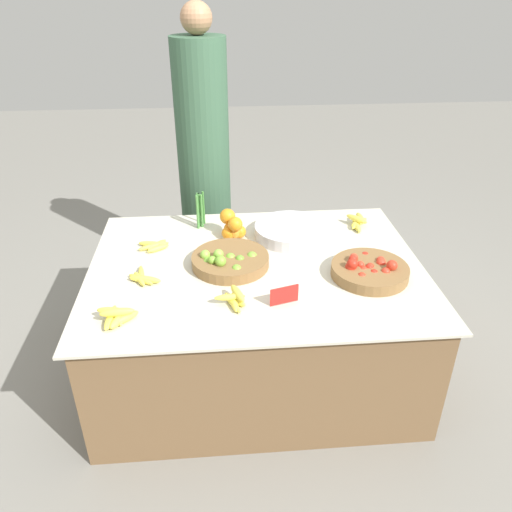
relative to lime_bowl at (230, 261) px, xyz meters
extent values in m
plane|color=gray|center=(0.12, 0.00, -0.65)|extent=(12.00, 12.00, 0.00)
cube|color=brown|center=(0.12, 0.00, -0.35)|extent=(1.52, 1.15, 0.61)
cube|color=beige|center=(0.12, 0.00, -0.04)|extent=(1.58, 1.20, 0.01)
cylinder|color=olive|center=(0.00, 0.00, 0.00)|extent=(0.37, 0.37, 0.05)
sphere|color=#7AB238|center=(-0.05, -0.07, 0.04)|extent=(0.05, 0.05, 0.05)
sphere|color=#6BA333|center=(0.05, -0.02, 0.02)|extent=(0.04, 0.04, 0.04)
sphere|color=#7AB238|center=(0.03, -0.11, 0.01)|extent=(0.05, 0.05, 0.05)
sphere|color=#7AB238|center=(0.10, 0.01, 0.01)|extent=(0.05, 0.05, 0.05)
sphere|color=#7AB238|center=(0.06, 0.05, -0.01)|extent=(0.04, 0.04, 0.04)
sphere|color=#89BC42|center=(-0.12, 0.01, 0.03)|extent=(0.05, 0.05, 0.05)
sphere|color=#89BC42|center=(0.06, -0.06, -0.01)|extent=(0.04, 0.04, 0.04)
sphere|color=#7AB238|center=(0.00, 0.00, 0.01)|extent=(0.05, 0.05, 0.05)
sphere|color=#7AB238|center=(-0.10, -0.03, 0.01)|extent=(0.05, 0.05, 0.05)
sphere|color=#7AB238|center=(-0.08, -0.05, 0.04)|extent=(0.04, 0.04, 0.04)
sphere|color=#89BC42|center=(-0.05, 0.00, 0.04)|extent=(0.05, 0.05, 0.05)
cylinder|color=olive|center=(0.63, -0.14, 0.00)|extent=(0.35, 0.35, 0.05)
sphere|color=red|center=(0.70, -0.10, 0.02)|extent=(0.04, 0.04, 0.04)
sphere|color=red|center=(0.54, -0.15, 0.02)|extent=(0.05, 0.05, 0.05)
sphere|color=red|center=(0.56, -0.10, 0.04)|extent=(0.04, 0.04, 0.04)
sphere|color=red|center=(0.64, -0.03, 0.00)|extent=(0.05, 0.05, 0.05)
sphere|color=red|center=(0.59, -0.13, 0.02)|extent=(0.04, 0.04, 0.04)
sphere|color=red|center=(0.69, -0.12, 0.02)|extent=(0.05, 0.05, 0.05)
sphere|color=red|center=(0.58, -0.21, 0.01)|extent=(0.04, 0.04, 0.04)
sphere|color=red|center=(0.55, -0.15, 0.04)|extent=(0.05, 0.05, 0.05)
sphere|color=red|center=(0.63, -0.15, 0.02)|extent=(0.04, 0.04, 0.04)
sphere|color=red|center=(0.64, -0.13, 0.00)|extent=(0.05, 0.05, 0.05)
sphere|color=red|center=(0.63, -0.14, 0.02)|extent=(0.04, 0.04, 0.04)
sphere|color=red|center=(0.72, -0.18, 0.04)|extent=(0.05, 0.05, 0.05)
sphere|color=red|center=(0.57, -0.08, 0.03)|extent=(0.04, 0.04, 0.04)
sphere|color=red|center=(0.60, -0.16, 0.01)|extent=(0.04, 0.04, 0.04)
sphere|color=red|center=(0.64, -0.19, 0.01)|extent=(0.04, 0.04, 0.04)
sphere|color=red|center=(0.69, -0.19, 0.02)|extent=(0.04, 0.04, 0.04)
sphere|color=orange|center=(0.04, 0.29, 0.01)|extent=(0.08, 0.08, 0.08)
sphere|color=orange|center=(0.06, 0.29, 0.00)|extent=(0.07, 0.07, 0.07)
sphere|color=orange|center=(0.02, 0.32, 0.01)|extent=(0.07, 0.07, 0.07)
sphere|color=orange|center=(0.00, 0.28, 0.00)|extent=(0.07, 0.07, 0.07)
sphere|color=orange|center=(0.04, 0.27, 0.06)|extent=(0.08, 0.08, 0.08)
sphere|color=orange|center=(0.00, 0.34, 0.07)|extent=(0.08, 0.08, 0.08)
cylinder|color=silver|center=(0.33, 0.28, 0.00)|extent=(0.39, 0.39, 0.06)
cube|color=red|center=(0.22, -0.33, 0.01)|extent=(0.12, 0.04, 0.08)
cylinder|color=#4C8E42|center=(-0.15, 0.45, 0.07)|extent=(0.01, 0.01, 0.19)
cylinder|color=#4C8E42|center=(-0.16, 0.42, 0.07)|extent=(0.01, 0.01, 0.19)
cylinder|color=#4C8E42|center=(-0.15, 0.46, 0.07)|extent=(0.01, 0.01, 0.19)
cylinder|color=#4C8E42|center=(-0.13, 0.43, 0.07)|extent=(0.01, 0.01, 0.19)
cylinder|color=#428438|center=(-0.15, 0.44, 0.07)|extent=(0.01, 0.01, 0.19)
cylinder|color=#428438|center=(-0.13, 0.48, 0.07)|extent=(0.01, 0.01, 0.19)
cylinder|color=#4C8E42|center=(-0.16, 0.43, 0.07)|extent=(0.01, 0.01, 0.19)
cylinder|color=#428438|center=(-0.15, 0.45, 0.07)|extent=(0.01, 0.01, 0.19)
ellipsoid|color=#EFDB4C|center=(0.01, -0.31, -0.01)|extent=(0.10, 0.11, 0.03)
ellipsoid|color=#EFDB4C|center=(0.01, -0.32, -0.01)|extent=(0.04, 0.14, 0.03)
ellipsoid|color=#EFDB4C|center=(0.00, -0.32, -0.02)|extent=(0.08, 0.16, 0.03)
ellipsoid|color=#EFDB4C|center=(0.02, -0.30, 0.01)|extent=(0.07, 0.13, 0.03)
ellipsoid|color=#EFDB4C|center=(-0.01, -0.32, 0.01)|extent=(0.13, 0.03, 0.03)
ellipsoid|color=#EFDB4C|center=(-0.43, -0.40, -0.01)|extent=(0.11, 0.10, 0.03)
ellipsoid|color=#EFDB4C|center=(-0.50, -0.40, -0.01)|extent=(0.04, 0.15, 0.03)
ellipsoid|color=#EFDB4C|center=(-0.46, -0.41, -0.01)|extent=(0.08, 0.12, 0.04)
ellipsoid|color=#EFDB4C|center=(-0.49, -0.39, -0.01)|extent=(0.04, 0.16, 0.03)
ellipsoid|color=#EFDB4C|center=(-0.46, -0.39, -0.02)|extent=(0.05, 0.11, 0.03)
ellipsoid|color=#EFDB4C|center=(-0.49, -0.38, 0.01)|extent=(0.13, 0.05, 0.03)
ellipsoid|color=#EFDB4C|center=(-0.46, -0.40, 0.01)|extent=(0.14, 0.05, 0.03)
ellipsoid|color=#EFDB4C|center=(-0.41, -0.10, -0.02)|extent=(0.08, 0.13, 0.03)
ellipsoid|color=#EFDB4C|center=(-0.41, -0.11, -0.02)|extent=(0.13, 0.11, 0.03)
ellipsoid|color=#EFDB4C|center=(-0.39, -0.11, -0.01)|extent=(0.15, 0.07, 0.03)
ellipsoid|color=#EFDB4C|center=(-0.41, -0.06, -0.02)|extent=(0.05, 0.16, 0.03)
ellipsoid|color=#EFDB4C|center=(0.71, 0.37, -0.01)|extent=(0.10, 0.12, 0.03)
ellipsoid|color=#EFDB4C|center=(0.73, 0.38, -0.01)|extent=(0.13, 0.11, 0.03)
ellipsoid|color=#EFDB4C|center=(0.70, 0.35, -0.01)|extent=(0.04, 0.16, 0.03)
ellipsoid|color=#EFDB4C|center=(0.73, 0.39, 0.01)|extent=(0.03, 0.12, 0.03)
ellipsoid|color=#EFDB4C|center=(0.71, 0.37, 0.01)|extent=(0.11, 0.12, 0.03)
ellipsoid|color=#EFDB4C|center=(-0.36, 0.18, -0.02)|extent=(0.12, 0.09, 0.03)
ellipsoid|color=#EFDB4C|center=(-0.38, 0.21, -0.02)|extent=(0.16, 0.09, 0.03)
ellipsoid|color=#EFDB4C|center=(-0.39, 0.22, -0.01)|extent=(0.15, 0.06, 0.03)
ellipsoid|color=#EFDB4C|center=(-0.36, 0.22, -0.02)|extent=(0.10, 0.11, 0.03)
cylinder|color=#385B42|center=(-0.12, 0.97, 0.12)|extent=(0.32, 0.32, 1.54)
sphere|color=#A87A56|center=(-0.12, 0.97, 0.98)|extent=(0.18, 0.18, 0.18)
camera|label=1|loc=(-0.05, -2.05, 1.18)|focal=35.00mm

